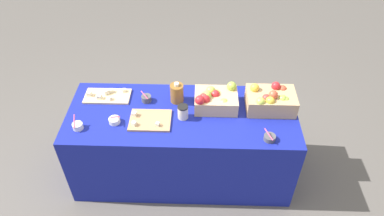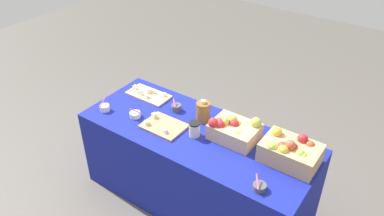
% 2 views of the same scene
% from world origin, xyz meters
% --- Properties ---
extents(ground_plane, '(10.00, 10.00, 0.00)m').
position_xyz_m(ground_plane, '(0.00, 0.00, 0.00)').
color(ground_plane, '#56514C').
extents(table, '(1.90, 0.76, 0.74)m').
position_xyz_m(table, '(0.00, 0.00, 0.37)').
color(table, navy).
rests_on(table, ground_plane).
extents(apple_crate_left, '(0.40, 0.27, 0.21)m').
position_xyz_m(apple_crate_left, '(0.73, 0.09, 0.83)').
color(apple_crate_left, tan).
rests_on(apple_crate_left, table).
extents(apple_crate_middle, '(0.35, 0.27, 0.19)m').
position_xyz_m(apple_crate_middle, '(0.27, 0.09, 0.82)').
color(apple_crate_middle, tan).
rests_on(apple_crate_middle, table).
extents(cutting_board_front, '(0.33, 0.25, 0.05)m').
position_xyz_m(cutting_board_front, '(-0.25, -0.10, 0.75)').
color(cutting_board_front, tan).
rests_on(cutting_board_front, table).
extents(cutting_board_back, '(0.39, 0.20, 0.06)m').
position_xyz_m(cutting_board_back, '(-0.66, 0.19, 0.75)').
color(cutting_board_back, '#D1B284').
rests_on(cutting_board_back, table).
extents(sample_bowl_near, '(0.09, 0.10, 0.09)m').
position_xyz_m(sample_bowl_near, '(0.68, -0.28, 0.76)').
color(sample_bowl_near, '#4C4C51').
rests_on(sample_bowl_near, table).
extents(sample_bowl_mid, '(0.09, 0.09, 0.10)m').
position_xyz_m(sample_bowl_mid, '(-0.31, 0.15, 0.77)').
color(sample_bowl_mid, '#4C4C51').
rests_on(sample_bowl_mid, table).
extents(sample_bowl_far, '(0.09, 0.10, 0.10)m').
position_xyz_m(sample_bowl_far, '(-0.53, -0.13, 0.76)').
color(sample_bowl_far, silver).
rests_on(sample_bowl_far, table).
extents(sample_bowl_extra, '(0.08, 0.10, 0.11)m').
position_xyz_m(sample_bowl_extra, '(-0.81, -0.20, 0.77)').
color(sample_bowl_extra, silver).
rests_on(sample_bowl_extra, table).
extents(cider_jug, '(0.11, 0.11, 0.19)m').
position_xyz_m(cider_jug, '(-0.05, 0.16, 0.82)').
color(cider_jug, brown).
rests_on(cider_jug, table).
extents(coffee_cup, '(0.09, 0.09, 0.12)m').
position_xyz_m(coffee_cup, '(0.01, -0.05, 0.80)').
color(coffee_cup, beige).
rests_on(coffee_cup, table).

